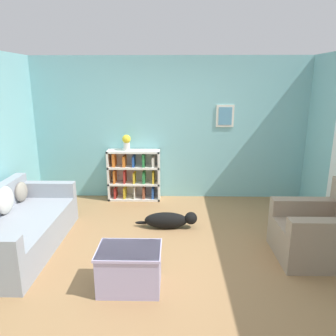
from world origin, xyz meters
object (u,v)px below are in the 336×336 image
at_px(coffee_table, 130,267).
at_px(dog, 170,220).
at_px(bookshelf, 134,175).
at_px(vase, 127,142).
at_px(couch, 15,229).
at_px(recliner_chair, 322,232).

distance_m(coffee_table, dog, 1.55).
height_order(coffee_table, dog, coffee_table).
relative_size(bookshelf, coffee_table, 1.42).
height_order(bookshelf, vase, vase).
bearing_deg(bookshelf, dog, -61.74).
distance_m(bookshelf, coffee_table, 2.78).
relative_size(couch, recliner_chair, 2.06).
distance_m(couch, coffee_table, 1.81).
xyz_separation_m(couch, vase, (1.23, 1.93, 0.81)).
bearing_deg(vase, couch, -122.45).
bearing_deg(bookshelf, recliner_chair, -38.62).
height_order(recliner_chair, coffee_table, recliner_chair).
bearing_deg(couch, bookshelf, 55.29).
bearing_deg(recliner_chair, coffee_table, -163.66).
bearing_deg(couch, vase, 57.55).
bearing_deg(dog, coffee_table, -105.28).
xyz_separation_m(recliner_chair, coffee_table, (-2.32, -0.68, -0.09)).
distance_m(couch, vase, 2.42).
distance_m(couch, dog, 2.15).
bearing_deg(vase, coffee_table, -81.79).
distance_m(dog, vase, 1.77).
xyz_separation_m(bookshelf, coffee_table, (0.27, -2.76, -0.22)).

